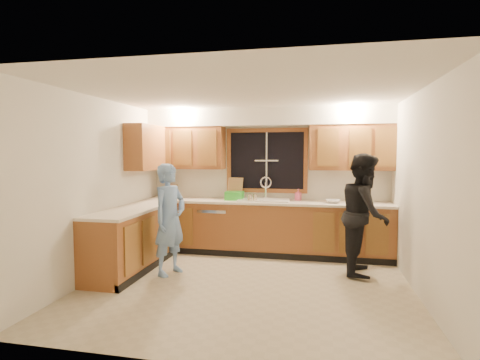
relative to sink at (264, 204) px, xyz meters
name	(u,v)px	position (x,y,z in m)	size (l,w,h in m)	color
floor	(247,286)	(0.00, -1.60, -0.86)	(4.20, 4.20, 0.00)	#B4A78A
ceiling	(247,92)	(0.00, -1.60, 1.64)	(4.20, 4.20, 0.00)	white
wall_back	(267,180)	(0.00, 0.30, 0.39)	(4.20, 4.20, 0.00)	silver
wall_left	(99,188)	(-2.10, -1.60, 0.39)	(3.80, 3.80, 0.00)	silver
wall_right	(423,194)	(2.10, -1.60, 0.39)	(3.80, 3.80, 0.00)	silver
base_cabinets_back	(264,228)	(0.00, 0.00, -0.42)	(4.20, 0.60, 0.88)	#95572B
base_cabinets_left	(132,240)	(-1.80, -1.25, -0.42)	(0.60, 1.90, 0.88)	#95572B
countertop_back	(264,202)	(0.00, -0.02, 0.04)	(4.20, 0.63, 0.04)	#F5E6CE
countertop_left	(133,209)	(-1.79, -1.25, 0.04)	(0.63, 1.90, 0.04)	#F5E6CE
upper_cabinets_left	(187,148)	(-1.43, 0.13, 0.96)	(1.35, 0.33, 0.75)	#95572B
upper_cabinets_right	(351,148)	(1.43, 0.13, 0.96)	(1.35, 0.33, 0.75)	#95572B
upper_cabinets_return	(146,148)	(-1.94, -0.48, 0.96)	(0.33, 0.90, 0.75)	#95572B
soffit	(266,117)	(0.00, 0.12, 1.49)	(4.20, 0.35, 0.30)	white
window_frame	(267,161)	(0.00, 0.29, 0.74)	(1.44, 0.03, 1.14)	black
sink	(264,204)	(0.00, 0.00, 0.00)	(0.86, 0.52, 0.57)	white
dishwasher	(216,228)	(-0.85, -0.01, -0.45)	(0.60, 0.56, 0.82)	silver
stove	(112,249)	(-1.80, -1.82, -0.41)	(0.58, 0.75, 0.90)	silver
man	(170,219)	(-1.17, -1.34, -0.07)	(0.58, 0.38, 1.58)	#6D94CE
woman	(365,214)	(1.56, -0.75, 0.00)	(0.84, 0.65, 1.73)	black
knife_block	(174,191)	(-1.68, 0.10, 0.18)	(0.13, 0.11, 0.24)	#8E5D27
cutting_board	(235,188)	(-0.56, 0.21, 0.24)	(0.28, 0.02, 0.38)	tan
dish_crate	(235,196)	(-0.53, 0.03, 0.13)	(0.31, 0.29, 0.14)	green
soap_bottle	(298,195)	(0.57, 0.17, 0.15)	(0.09, 0.09, 0.20)	#DA5378
bowl	(333,201)	(1.14, -0.07, 0.08)	(0.23, 0.23, 0.06)	silver
can_left	(250,198)	(-0.21, -0.22, 0.12)	(0.07, 0.07, 0.13)	beige
can_right	(255,198)	(-0.13, -0.17, 0.12)	(0.07, 0.07, 0.13)	beige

